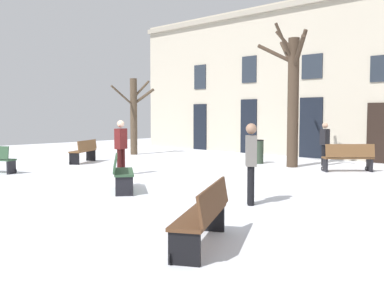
{
  "coord_description": "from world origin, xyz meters",
  "views": [
    {
      "loc": [
        10.01,
        -8.46,
        1.92
      ],
      "look_at": [
        0.0,
        1.81,
        0.95
      ],
      "focal_mm": 41.97,
      "sensor_mm": 36.0,
      "label": 1
    }
  ],
  "objects": [
    {
      "name": "ground_plane",
      "position": [
        0.0,
        0.0,
        0.0
      ],
      "size": [
        33.71,
        33.71,
        0.0
      ],
      "primitive_type": "plane",
      "color": "white"
    },
    {
      "name": "building_facade",
      "position": [
        0.01,
        9.26,
        3.53
      ],
      "size": [
        21.07,
        0.6,
        6.97
      ],
      "color": "#BCB29E",
      "rests_on": "ground"
    },
    {
      "name": "tree_near_facade",
      "position": [
        -6.64,
        4.73,
        1.92
      ],
      "size": [
        1.1,
        2.25,
        3.56
      ],
      "color": "#4C3D2D",
      "rests_on": "ground"
    },
    {
      "name": "tree_right_of_center",
      "position": [
        1.35,
        5.57,
        2.61
      ],
      "size": [
        2.26,
        2.05,
        5.06
      ],
      "color": "#423326",
      "rests_on": "ground"
    },
    {
      "name": "litter_bin",
      "position": [
        -0.16,
        5.64,
        0.46
      ],
      "size": [
        0.42,
        0.42,
        0.92
      ],
      "color": "#2D3D2D",
      "rests_on": "ground"
    },
    {
      "name": "bench_near_lamp",
      "position": [
        3.42,
        5.7,
        0.47
      ],
      "size": [
        1.48,
        1.49,
        0.94
      ],
      "rotation": [
        0.0,
        0.0,
        3.93
      ],
      "color": "brown",
      "rests_on": "ground"
    },
    {
      "name": "bench_facing_shops",
      "position": [
        5.68,
        -3.76,
        0.47
      ],
      "size": [
        1.35,
        1.84,
        0.91
      ],
      "rotation": [
        0.0,
        0.0,
        5.24
      ],
      "color": "#51331E",
      "rests_on": "ground"
    },
    {
      "name": "bench_by_litter_bin",
      "position": [
        1.05,
        -1.77,
        0.46
      ],
      "size": [
        1.52,
        1.3,
        0.9
      ],
      "rotation": [
        0.0,
        0.0,
        2.51
      ],
      "color": "#2D4C33",
      "rests_on": "ground"
    },
    {
      "name": "bench_back_to_back_left",
      "position": [
        -5.22,
        1.11,
        0.46
      ],
      "size": [
        1.21,
        1.57,
        0.89
      ],
      "rotation": [
        0.0,
        0.0,
        5.27
      ],
      "color": "brown",
      "rests_on": "ground"
    },
    {
      "name": "person_crossing_plaza",
      "position": [
        1.97,
        6.85,
        0.88
      ],
      "size": [
        0.23,
        0.38,
        1.59
      ],
      "rotation": [
        0.0,
        0.0,
        4.73
      ],
      "color": "black",
      "rests_on": "ground"
    },
    {
      "name": "person_by_shop_door",
      "position": [
        -1.28,
        -0.04,
        0.96
      ],
      "size": [
        0.32,
        0.43,
        1.72
      ],
      "rotation": [
        0.0,
        0.0,
        1.85
      ],
      "color": "#350F0F",
      "rests_on": "ground"
    },
    {
      "name": "person_near_bench",
      "position": [
        4.35,
        -0.87,
        0.96
      ],
      "size": [
        0.41,
        0.43,
        1.72
      ],
      "rotation": [
        0.0,
        0.0,
        2.27
      ],
      "color": "black",
      "rests_on": "ground"
    }
  ]
}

